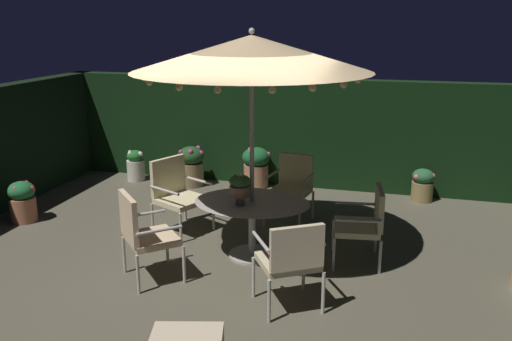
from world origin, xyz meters
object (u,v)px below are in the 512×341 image
(patio_chair_northeast, at_px, (177,191))
(ottoman_footrest, at_px, (186,341))
(potted_plant_back_right, at_px, (136,165))
(patio_chair_southeast, at_px, (291,257))
(patio_chair_north, at_px, (292,184))
(centerpiece_planter, at_px, (240,186))
(potted_plant_left_near, at_px, (191,165))
(patio_dining_table, at_px, (252,213))
(potted_plant_back_center, at_px, (256,166))
(patio_umbrella, at_px, (252,54))
(patio_chair_east, at_px, (143,231))
(potted_plant_back_left, at_px, (423,184))
(potted_plant_right_near, at_px, (22,201))
(patio_chair_south, at_px, (365,220))

(patio_chair_northeast, bearing_deg, ottoman_footrest, -65.68)
(patio_chair_northeast, relative_size, potted_plant_back_right, 1.80)
(patio_chair_southeast, bearing_deg, patio_chair_north, 101.25)
(centerpiece_planter, distance_m, potted_plant_left_near, 3.30)
(patio_dining_table, relative_size, patio_chair_southeast, 1.48)
(ottoman_footrest, xyz_separation_m, potted_plant_back_center, (-0.82, 5.27, 0.04))
(patio_umbrella, height_order, patio_chair_east, patio_umbrella)
(patio_chair_northeast, xyz_separation_m, patio_chair_east, (0.25, -1.53, 0.03))
(potted_plant_back_right, distance_m, potted_plant_back_center, 2.24)
(patio_chair_east, xyz_separation_m, potted_plant_back_center, (0.30, 3.77, -0.22))
(potted_plant_back_right, xyz_separation_m, potted_plant_left_near, (1.11, -0.04, 0.09))
(patio_dining_table, relative_size, potted_plant_back_right, 2.54)
(potted_plant_back_left, bearing_deg, patio_chair_northeast, -147.12)
(patio_umbrella, distance_m, potted_plant_left_near, 3.82)
(ottoman_footrest, relative_size, potted_plant_back_center, 0.96)
(patio_chair_north, bearing_deg, patio_dining_table, -99.37)
(patio_umbrella, bearing_deg, ottoman_footrest, -87.30)
(patio_dining_table, relative_size, potted_plant_back_left, 2.66)
(patio_dining_table, xyz_separation_m, patio_umbrella, (0.00, -0.00, 1.93))
(potted_plant_back_right, relative_size, potted_plant_back_center, 0.80)
(patio_dining_table, bearing_deg, ottoman_footrest, -87.30)
(patio_umbrella, relative_size, patio_chair_north, 2.87)
(patio_chair_east, height_order, potted_plant_left_near, patio_chair_east)
(patio_chair_north, distance_m, patio_chair_northeast, 1.67)
(patio_chair_north, relative_size, patio_chair_east, 0.94)
(patio_chair_east, bearing_deg, patio_chair_southeast, -7.24)
(patio_chair_north, xyz_separation_m, potted_plant_back_center, (-0.93, 1.47, -0.18))
(potted_plant_back_right, distance_m, potted_plant_left_near, 1.11)
(centerpiece_planter, relative_size, patio_chair_southeast, 0.41)
(potted_plant_back_right, bearing_deg, patio_chair_east, -61.52)
(centerpiece_planter, relative_size, potted_plant_back_left, 0.73)
(patio_dining_table, bearing_deg, patio_chair_northeast, 154.76)
(patio_umbrella, bearing_deg, potted_plant_right_near, 175.32)
(patio_dining_table, distance_m, centerpiece_planter, 0.43)
(centerpiece_planter, bearing_deg, patio_chair_east, -139.05)
(potted_plant_back_left, xyz_separation_m, potted_plant_back_center, (-2.82, 0.06, 0.10))
(patio_chair_southeast, bearing_deg, ottoman_footrest, -115.54)
(patio_chair_southeast, bearing_deg, patio_chair_east, 172.76)
(patio_chair_north, distance_m, patio_chair_southeast, 2.57)
(centerpiece_planter, bearing_deg, ottoman_footrest, -84.45)
(patio_umbrella, bearing_deg, potted_plant_left_near, 125.34)
(patio_chair_northeast, bearing_deg, potted_plant_back_left, 32.88)
(potted_plant_back_left, bearing_deg, patio_chair_east, -130.07)
(patio_chair_north, height_order, potted_plant_back_right, patio_chair_north)
(patio_umbrella, distance_m, potted_plant_back_right, 4.52)
(patio_dining_table, bearing_deg, potted_plant_back_center, 104.08)
(patio_chair_south, xyz_separation_m, potted_plant_back_center, (-2.07, 2.64, -0.16))
(patio_umbrella, bearing_deg, patio_chair_north, 80.63)
(patio_chair_east, distance_m, patio_chair_south, 2.62)
(potted_plant_back_left, bearing_deg, potted_plant_left_near, -177.42)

